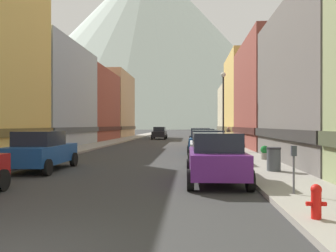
% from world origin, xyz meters
% --- Properties ---
extents(sidewalk_left, '(2.50, 100.00, 0.15)m').
position_xyz_m(sidewalk_left, '(-6.25, 35.00, 0.07)').
color(sidewalk_left, gray).
rests_on(sidewalk_left, ground).
extents(sidewalk_right, '(2.50, 100.00, 0.15)m').
position_xyz_m(sidewalk_right, '(6.25, 35.00, 0.07)').
color(sidewalk_right, gray).
rests_on(sidewalk_right, ground).
extents(storefront_left_2, '(6.40, 12.53, 9.64)m').
position_xyz_m(storefront_left_2, '(-10.55, 27.20, 4.65)').
color(storefront_left_2, '#99A5B2').
rests_on(storefront_left_2, ground).
extents(storefront_left_3, '(6.69, 12.61, 9.15)m').
position_xyz_m(storefront_left_3, '(-10.70, 39.79, 4.42)').
color(storefront_left_3, brown).
rests_on(storefront_left_3, ground).
extents(storefront_left_4, '(10.27, 12.99, 10.74)m').
position_xyz_m(storefront_left_4, '(-12.48, 53.08, 5.20)').
color(storefront_left_4, tan).
rests_on(storefront_left_4, ground).
extents(storefront_right_2, '(8.69, 12.81, 9.34)m').
position_xyz_m(storefront_right_2, '(11.70, 26.34, 4.51)').
color(storefront_right_2, brown).
rests_on(storefront_right_2, ground).
extents(storefront_right_3, '(6.37, 11.29, 10.56)m').
position_xyz_m(storefront_right_3, '(10.54, 38.40, 5.11)').
color(storefront_right_3, '#D8B259').
rests_on(storefront_right_3, ground).
extents(storefront_right_4, '(7.11, 10.55, 8.11)m').
position_xyz_m(storefront_right_4, '(10.91, 49.63, 3.91)').
color(storefront_right_4, beige).
rests_on(storefront_right_4, ground).
extents(car_left_1, '(2.11, 4.42, 1.78)m').
position_xyz_m(car_left_1, '(-3.80, 10.50, 0.90)').
color(car_left_1, '#19478C').
rests_on(car_left_1, ground).
extents(car_right_0, '(2.11, 4.42, 1.78)m').
position_xyz_m(car_right_0, '(3.80, 7.71, 0.90)').
color(car_right_0, '#591E72').
rests_on(car_right_0, ground).
extents(car_right_1, '(2.06, 4.40, 1.78)m').
position_xyz_m(car_right_1, '(3.80, 13.76, 0.90)').
color(car_right_1, silver).
rests_on(car_right_1, ground).
extents(car_right_2, '(2.25, 4.49, 1.78)m').
position_xyz_m(car_right_2, '(3.80, 20.46, 0.90)').
color(car_right_2, '#19478C').
rests_on(car_right_2, ground).
extents(car_right_3, '(2.20, 4.46, 1.78)m').
position_xyz_m(car_right_3, '(3.80, 26.54, 0.90)').
color(car_right_3, black).
rests_on(car_right_3, ground).
extents(car_driving_0, '(2.06, 4.40, 1.78)m').
position_xyz_m(car_driving_0, '(-1.60, 45.33, 0.90)').
color(car_driving_0, black).
rests_on(car_driving_0, ground).
extents(fire_hydrant_near, '(0.40, 0.22, 0.70)m').
position_xyz_m(fire_hydrant_near, '(5.45, 2.49, 0.53)').
color(fire_hydrant_near, red).
rests_on(fire_hydrant_near, sidewalk_right).
extents(parking_meter_near, '(0.14, 0.10, 1.33)m').
position_xyz_m(parking_meter_near, '(5.75, 5.06, 1.01)').
color(parking_meter_near, '#595960').
rests_on(parking_meter_near, sidewalk_right).
extents(trash_bin_right, '(0.59, 0.59, 0.98)m').
position_xyz_m(trash_bin_right, '(6.35, 9.93, 0.64)').
color(trash_bin_right, '#4C5156').
rests_on(trash_bin_right, sidewalk_right).
extents(potted_plant_0, '(0.45, 0.45, 0.76)m').
position_xyz_m(potted_plant_0, '(7.00, 14.83, 0.55)').
color(potted_plant_0, gray).
rests_on(potted_plant_0, sidewalk_right).
extents(potted_plant_2, '(0.66, 0.66, 0.89)m').
position_xyz_m(potted_plant_2, '(-7.00, 15.76, 0.63)').
color(potted_plant_2, '#4C4C51').
rests_on(potted_plant_2, sidewalk_left).
extents(pedestrian_0, '(0.36, 0.36, 1.75)m').
position_xyz_m(pedestrian_0, '(6.25, 26.27, 0.96)').
color(pedestrian_0, brown).
rests_on(pedestrian_0, sidewalk_right).
extents(streetlamp_right, '(0.36, 0.36, 5.86)m').
position_xyz_m(streetlamp_right, '(5.35, 21.52, 3.99)').
color(streetlamp_right, black).
rests_on(streetlamp_right, sidewalk_right).
extents(mountain_backdrop, '(231.96, 231.96, 131.22)m').
position_xyz_m(mountain_backdrop, '(-29.39, 260.00, 65.61)').
color(mountain_backdrop, silver).
rests_on(mountain_backdrop, ground).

